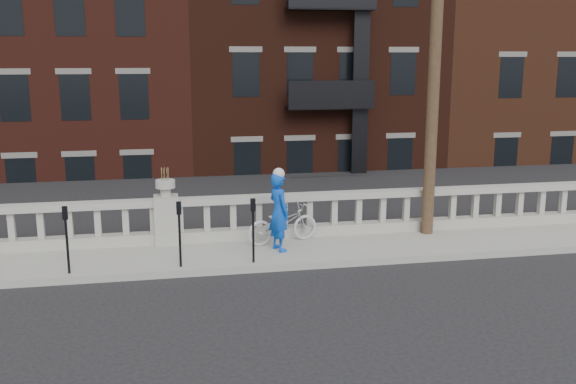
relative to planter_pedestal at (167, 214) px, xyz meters
name	(u,v)px	position (x,y,z in m)	size (l,w,h in m)	color
ground	(170,315)	(0.00, -3.95, -0.83)	(120.00, 120.00, 0.00)	black
sidewalk	(168,258)	(0.00, -0.95, -0.76)	(32.00, 2.20, 0.15)	#99978E
balustrade	(167,222)	(0.00, 0.00, -0.19)	(28.00, 0.34, 1.03)	#99978E
planter_pedestal	(167,214)	(0.00, 0.00, 0.00)	(0.55, 0.55, 1.76)	#99978E
lower_level	(174,91)	(0.56, 19.09, 1.80)	(80.00, 44.00, 20.80)	#605E59
utility_pole	(437,17)	(6.20, -0.35, 4.41)	(1.60, 0.28, 10.00)	#422D1E
parking_meter_b	(66,232)	(-1.93, -1.80, 0.17)	(0.10, 0.09, 1.36)	black
parking_meter_c	(179,227)	(0.25, -1.80, 0.17)	(0.10, 0.09, 1.36)	black
parking_meter_d	(253,223)	(1.75, -1.80, 0.17)	(0.10, 0.09, 1.36)	black
bicycle	(283,223)	(2.61, -0.48, -0.22)	(0.61, 1.74, 0.91)	silver
cyclist	(279,212)	(2.42, -1.05, 0.19)	(0.63, 0.42, 1.74)	blue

